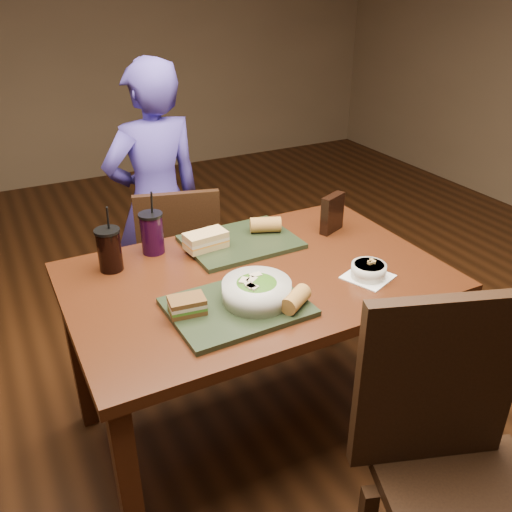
{
  "coord_description": "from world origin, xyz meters",
  "views": [
    {
      "loc": [
        -0.77,
        -1.48,
        1.69
      ],
      "look_at": [
        0.0,
        0.0,
        0.82
      ],
      "focal_mm": 38.0,
      "sensor_mm": 36.0,
      "label": 1
    }
  ],
  "objects_px": {
    "chair_near": "(455,462)",
    "baguette_far": "(265,225)",
    "chair_far": "(175,263)",
    "soup_bowl": "(369,270)",
    "chip_bag": "(332,213)",
    "tray_near": "(237,307)",
    "diner": "(156,203)",
    "baguette_near": "(296,299)",
    "sandwich_far": "(206,240)",
    "dining_table": "(256,295)",
    "tray_far": "(241,242)",
    "cup_cola": "(109,249)",
    "sandwich_near": "(187,305)",
    "salad_bowl": "(257,290)",
    "cup_berry": "(152,233)"
  },
  "relations": [
    {
      "from": "soup_bowl",
      "to": "cup_cola",
      "type": "height_order",
      "value": "cup_cola"
    },
    {
      "from": "tray_near",
      "to": "cup_berry",
      "type": "relative_size",
      "value": 1.72
    },
    {
      "from": "chair_far",
      "to": "tray_near",
      "type": "bearing_deg",
      "value": -95.72
    },
    {
      "from": "tray_near",
      "to": "sandwich_near",
      "type": "distance_m",
      "value": 0.16
    },
    {
      "from": "chair_near",
      "to": "salad_bowl",
      "type": "distance_m",
      "value": 0.73
    },
    {
      "from": "tray_far",
      "to": "sandwich_near",
      "type": "relative_size",
      "value": 3.57
    },
    {
      "from": "sandwich_near",
      "to": "chip_bag",
      "type": "height_order",
      "value": "chip_bag"
    },
    {
      "from": "tray_near",
      "to": "chair_near",
      "type": "bearing_deg",
      "value": -64.03
    },
    {
      "from": "dining_table",
      "to": "sandwich_near",
      "type": "xyz_separation_m",
      "value": [
        -0.31,
        -0.15,
        0.13
      ]
    },
    {
      "from": "cup_cola",
      "to": "sandwich_far",
      "type": "bearing_deg",
      "value": -4.59
    },
    {
      "from": "tray_far",
      "to": "cup_cola",
      "type": "bearing_deg",
      "value": 176.78
    },
    {
      "from": "baguette_near",
      "to": "diner",
      "type": "bearing_deg",
      "value": 92.55
    },
    {
      "from": "diner",
      "to": "baguette_near",
      "type": "bearing_deg",
      "value": 85.08
    },
    {
      "from": "tray_far",
      "to": "soup_bowl",
      "type": "distance_m",
      "value": 0.52
    },
    {
      "from": "baguette_near",
      "to": "chair_near",
      "type": "bearing_deg",
      "value": -73.78
    },
    {
      "from": "tray_near",
      "to": "baguette_near",
      "type": "bearing_deg",
      "value": -31.77
    },
    {
      "from": "tray_near",
      "to": "chip_bag",
      "type": "distance_m",
      "value": 0.7
    },
    {
      "from": "chair_near",
      "to": "tray_far",
      "type": "bearing_deg",
      "value": 95.49
    },
    {
      "from": "diner",
      "to": "tray_near",
      "type": "height_order",
      "value": "diner"
    },
    {
      "from": "salad_bowl",
      "to": "soup_bowl",
      "type": "relative_size",
      "value": 1.15
    },
    {
      "from": "soup_bowl",
      "to": "chip_bag",
      "type": "distance_m",
      "value": 0.4
    },
    {
      "from": "sandwich_far",
      "to": "baguette_far",
      "type": "height_order",
      "value": "sandwich_far"
    },
    {
      "from": "chair_near",
      "to": "chip_bag",
      "type": "xyz_separation_m",
      "value": [
        0.28,
        1.0,
        0.27
      ]
    },
    {
      "from": "tray_far",
      "to": "sandwich_far",
      "type": "distance_m",
      "value": 0.15
    },
    {
      "from": "chair_near",
      "to": "chip_bag",
      "type": "distance_m",
      "value": 1.07
    },
    {
      "from": "salad_bowl",
      "to": "baguette_near",
      "type": "bearing_deg",
      "value": -45.99
    },
    {
      "from": "dining_table",
      "to": "chip_bag",
      "type": "xyz_separation_m",
      "value": [
        0.44,
        0.18,
        0.17
      ]
    },
    {
      "from": "dining_table",
      "to": "salad_bowl",
      "type": "distance_m",
      "value": 0.25
    },
    {
      "from": "soup_bowl",
      "to": "sandwich_far",
      "type": "distance_m",
      "value": 0.61
    },
    {
      "from": "tray_near",
      "to": "baguette_near",
      "type": "relative_size",
      "value": 3.77
    },
    {
      "from": "sandwich_near",
      "to": "sandwich_far",
      "type": "bearing_deg",
      "value": 59.88
    },
    {
      "from": "chair_near",
      "to": "baguette_far",
      "type": "height_order",
      "value": "chair_near"
    },
    {
      "from": "cup_cola",
      "to": "tray_near",
      "type": "bearing_deg",
      "value": -57.15
    },
    {
      "from": "dining_table",
      "to": "chair_far",
      "type": "height_order",
      "value": "chair_far"
    },
    {
      "from": "chair_far",
      "to": "cup_berry",
      "type": "xyz_separation_m",
      "value": [
        -0.2,
        -0.37,
        0.35
      ]
    },
    {
      "from": "sandwich_near",
      "to": "baguette_near",
      "type": "distance_m",
      "value": 0.33
    },
    {
      "from": "chair_near",
      "to": "tray_far",
      "type": "height_order",
      "value": "chair_near"
    },
    {
      "from": "chair_near",
      "to": "sandwich_near",
      "type": "relative_size",
      "value": 8.52
    },
    {
      "from": "tray_far",
      "to": "chair_far",
      "type": "bearing_deg",
      "value": 105.23
    },
    {
      "from": "sandwich_near",
      "to": "diner",
      "type": "bearing_deg",
      "value": 76.96
    },
    {
      "from": "salad_bowl",
      "to": "cup_berry",
      "type": "bearing_deg",
      "value": 109.12
    },
    {
      "from": "dining_table",
      "to": "sandwich_far",
      "type": "distance_m",
      "value": 0.29
    },
    {
      "from": "tray_far",
      "to": "soup_bowl",
      "type": "xyz_separation_m",
      "value": [
        0.28,
        -0.44,
        0.02
      ]
    },
    {
      "from": "chair_near",
      "to": "sandwich_far",
      "type": "distance_m",
      "value": 1.12
    },
    {
      "from": "chair_far",
      "to": "soup_bowl",
      "type": "xyz_separation_m",
      "value": [
        0.4,
        -0.9,
        0.3
      ]
    },
    {
      "from": "chair_near",
      "to": "baguette_far",
      "type": "distance_m",
      "value": 1.11
    },
    {
      "from": "dining_table",
      "to": "sandwich_near",
      "type": "bearing_deg",
      "value": -154.93
    },
    {
      "from": "dining_table",
      "to": "soup_bowl",
      "type": "height_order",
      "value": "soup_bowl"
    },
    {
      "from": "salad_bowl",
      "to": "sandwich_far",
      "type": "bearing_deg",
      "value": 89.81
    },
    {
      "from": "diner",
      "to": "cup_cola",
      "type": "height_order",
      "value": "diner"
    }
  ]
}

